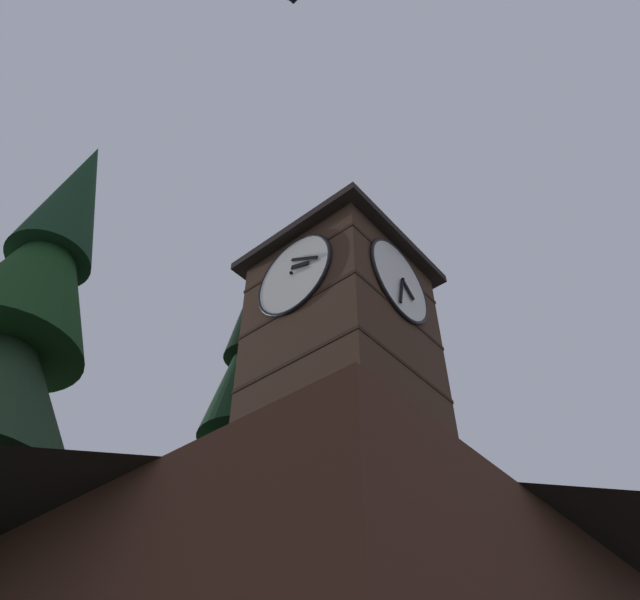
{
  "coord_description": "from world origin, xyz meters",
  "views": [
    {
      "loc": [
        8.06,
        5.2,
        2.31
      ],
      "look_at": [
        -1.48,
        -2.89,
        13.71
      ],
      "focal_mm": 33.22,
      "sensor_mm": 36.0,
      "label": 1
    }
  ],
  "objects": [
    {
      "name": "clock_tower",
      "position": [
        -2.03,
        -2.56,
        12.29
      ],
      "size": [
        4.67,
        4.67,
        9.78
      ],
      "color": "#422B1E",
      "rests_on": "building_main"
    },
    {
      "name": "pine_tree_behind",
      "position": [
        -2.6,
        -6.94,
        7.84
      ],
      "size": [
        5.61,
        5.61,
        18.54
      ],
      "color": "#473323",
      "rests_on": "ground_plane"
    },
    {
      "name": "moon",
      "position": [
        -20.55,
        -34.08,
        17.19
      ],
      "size": [
        2.19,
        2.19,
        2.19
      ],
      "color": "silver"
    }
  ]
}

